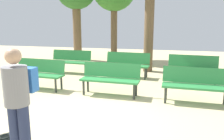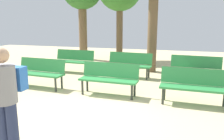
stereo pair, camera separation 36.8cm
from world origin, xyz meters
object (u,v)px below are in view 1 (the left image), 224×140
at_px(bench_r0_c2, 196,83).
at_px(bench_r1_c2, 193,67).
at_px(bench_r1_c1, 127,63).
at_px(visitor_with_backpack, 19,98).
at_px(bench_r0_c0, 39,72).
at_px(bench_r1_c0, 71,60).
at_px(bench_r0_c1, 110,77).

relative_size(bench_r0_c2, bench_r1_c2, 0.99).
bearing_deg(bench_r1_c1, visitor_with_backpack, -92.42).
height_order(bench_r1_c1, bench_r1_c2, same).
relative_size(bench_r0_c0, visitor_with_backpack, 0.99).
xyz_separation_m(bench_r0_c2, bench_r1_c0, (-4.36, 2.45, 0.00)).
xyz_separation_m(bench_r0_c1, bench_r1_c2, (2.33, 2.01, 0.00)).
bearing_deg(bench_r0_c1, bench_r1_c2, 42.83).
height_order(bench_r0_c0, bench_r0_c2, same).
bearing_deg(bench_r1_c1, bench_r0_c2, -43.54).
relative_size(bench_r1_c0, visitor_with_backpack, 0.98).
bearing_deg(bench_r0_c2, bench_r0_c1, 178.32).
distance_m(bench_r0_c1, bench_r1_c2, 3.08).
distance_m(bench_r0_c1, bench_r1_c0, 3.17).
distance_m(bench_r0_c2, bench_r1_c1, 3.13).
relative_size(bench_r0_c0, bench_r1_c0, 1.01).
bearing_deg(bench_r1_c1, bench_r1_c0, -179.15).
bearing_deg(bench_r0_c1, bench_r0_c0, 179.29).
bearing_deg(visitor_with_backpack, bench_r1_c1, -95.66).
bearing_deg(bench_r1_c2, bench_r1_c1, -179.86).
height_order(bench_r0_c1, bench_r1_c2, same).
height_order(bench_r1_c0, bench_r1_c2, same).
relative_size(bench_r1_c2, visitor_with_backpack, 0.99).
height_order(bench_r0_c0, bench_r0_c1, same).
distance_m(bench_r1_c0, bench_r1_c1, 2.27).
height_order(bench_r1_c1, visitor_with_backpack, visitor_with_backpack).
bearing_deg(bench_r0_c1, bench_r0_c2, -1.68).
bearing_deg(bench_r1_c0, bench_r0_c2, -26.96).
xyz_separation_m(bench_r0_c2, bench_r1_c2, (0.14, 2.15, 0.00)).
bearing_deg(bench_r1_c1, bench_r0_c1, -88.10).
xyz_separation_m(bench_r1_c2, visitor_with_backpack, (-2.87, -5.24, 0.43)).
bearing_deg(bench_r0_c2, bench_r1_c2, 88.28).
xyz_separation_m(bench_r0_c2, bench_r1_c1, (-2.10, 2.31, 0.00)).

